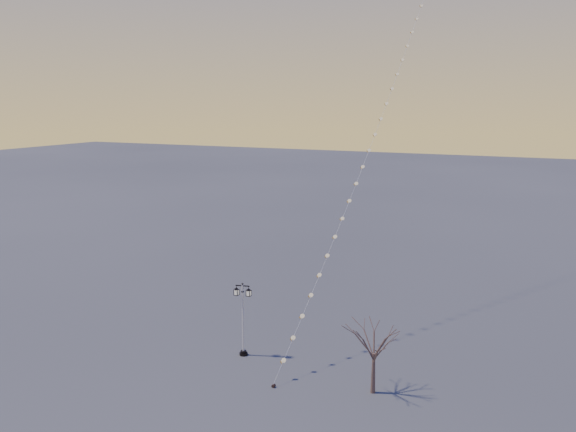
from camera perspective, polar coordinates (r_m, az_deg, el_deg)
The scene contains 4 objects.
ground at distance 36.22m, azimuth -2.65°, elevation -14.52°, with size 300.00×300.00×0.00m, color #474849.
street_lamp at distance 37.34m, azimuth -4.31°, elevation -9.43°, with size 1.17×0.57×4.67m.
bare_tree at distance 32.93m, azimuth 8.21°, elevation -11.89°, with size 2.47×2.47×4.10m.
kite_train at distance 47.61m, azimuth 9.94°, elevation 13.55°, with size 2.84×37.50×35.96m.
Camera 1 is at (15.23, -28.94, 15.56)m, focal length 37.34 mm.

